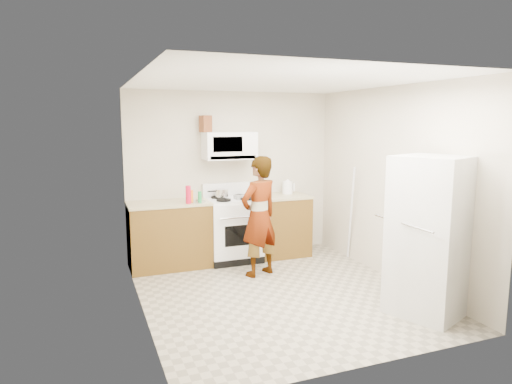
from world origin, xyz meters
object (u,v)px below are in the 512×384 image
fridge (430,236)px  person (259,216)px  gas_range (233,228)px  kettle (288,188)px  saucepan (222,193)px  microwave (229,146)px

fridge → person: bearing=101.3°
gas_range → kettle: (0.94, 0.11, 0.54)m
fridge → saucepan: fridge is taller
person → gas_range: bearing=-102.3°
saucepan → person: bearing=-73.3°
microwave → person: microwave is taller
microwave → person: size_ratio=0.47×
microwave → kettle: 1.16m
microwave → fridge: microwave is taller
gas_range → kettle: gas_range is taller
fridge → gas_range: bearing=94.7°
gas_range → fridge: fridge is taller
gas_range → person: size_ratio=0.70×
microwave → kettle: microwave is taller
microwave → kettle: (0.94, -0.02, -0.67)m
gas_range → person: bearing=-81.0°
saucepan → microwave: bearing=14.9°
gas_range → microwave: size_ratio=1.49×
person → fridge: 2.19m
microwave → person: (0.12, -0.90, -0.90)m
fridge → kettle: size_ratio=8.95×
gas_range → kettle: bearing=6.6°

